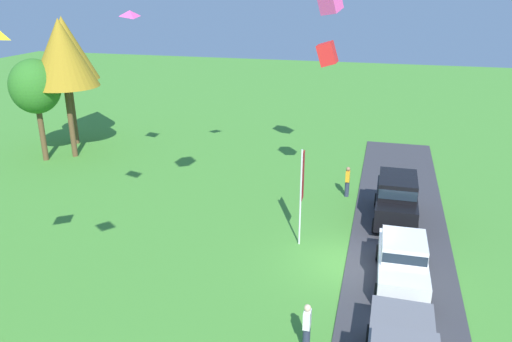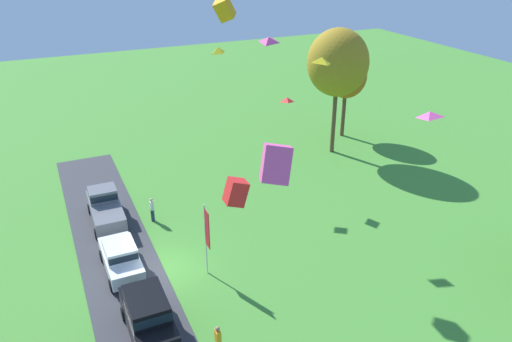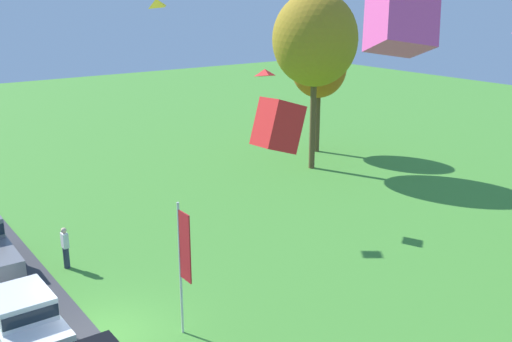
{
  "view_description": "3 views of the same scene",
  "coord_description": "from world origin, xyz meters",
  "px_view_note": "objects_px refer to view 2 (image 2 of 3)",
  "views": [
    {
      "loc": [
        -18.51,
        -0.94,
        10.85
      ],
      "look_at": [
        0.34,
        3.99,
        3.64
      ],
      "focal_mm": 35.0,
      "sensor_mm": 36.0,
      "label": 1
    },
    {
      "loc": [
        23.33,
        -4.77,
        17.48
      ],
      "look_at": [
        0.56,
        5.54,
        5.48
      ],
      "focal_mm": 35.0,
      "sensor_mm": 36.0,
      "label": 2
    },
    {
      "loc": [
        16.41,
        -5.79,
        10.53
      ],
      "look_at": [
        -0.88,
        6.64,
        4.16
      ],
      "focal_mm": 42.0,
      "sensor_mm": 36.0,
      "label": 3
    }
  ],
  "objects_px": {
    "person_watching_sky": "(218,341)",
    "kite_diamond_high_left": "(429,114)",
    "kite_diamond_near_flag": "(322,60)",
    "kite_box_low_drifter": "(224,9)",
    "person_beside_suv": "(152,209)",
    "car_pickup_by_flagpole": "(105,207)",
    "kite_diamond_high_right": "(218,50)",
    "car_suv_near_entrance": "(148,314)",
    "car_sedan_far_end": "(121,257)",
    "flag_banner": "(207,233)",
    "tree_far_right": "(346,76)",
    "tree_far_left": "(338,63)",
    "kite_diamond_mid_center": "(269,40)",
    "kite_diamond_trailing_tail": "(287,100)",
    "kite_box_topmost": "(276,164)",
    "kite_box_over_trees": "(236,192)"
  },
  "relations": [
    {
      "from": "kite_box_low_drifter",
      "to": "kite_diamond_trailing_tail",
      "type": "bearing_deg",
      "value": 116.19
    },
    {
      "from": "car_suv_near_entrance",
      "to": "kite_diamond_trailing_tail",
      "type": "bearing_deg",
      "value": 130.34
    },
    {
      "from": "car_sedan_far_end",
      "to": "kite_diamond_high_right",
      "type": "bearing_deg",
      "value": 132.88
    },
    {
      "from": "person_watching_sky",
      "to": "kite_diamond_high_left",
      "type": "distance_m",
      "value": 14.55
    },
    {
      "from": "car_suv_near_entrance",
      "to": "kite_diamond_near_flag",
      "type": "relative_size",
      "value": 5.68
    },
    {
      "from": "tree_far_left",
      "to": "car_suv_near_entrance",
      "type": "bearing_deg",
      "value": -52.23
    },
    {
      "from": "tree_far_right",
      "to": "kite_box_over_trees",
      "type": "height_order",
      "value": "kite_box_over_trees"
    },
    {
      "from": "person_beside_suv",
      "to": "person_watching_sky",
      "type": "distance_m",
      "value": 12.89
    },
    {
      "from": "car_pickup_by_flagpole",
      "to": "kite_diamond_high_right",
      "type": "height_order",
      "value": "kite_diamond_high_right"
    },
    {
      "from": "car_sedan_far_end",
      "to": "kite_diamond_mid_center",
      "type": "distance_m",
      "value": 15.42
    },
    {
      "from": "car_sedan_far_end",
      "to": "flag_banner",
      "type": "relative_size",
      "value": 0.99
    },
    {
      "from": "kite_diamond_mid_center",
      "to": "person_beside_suv",
      "type": "bearing_deg",
      "value": -99.9
    },
    {
      "from": "kite_diamond_near_flag",
      "to": "kite_box_low_drifter",
      "type": "relative_size",
      "value": 0.74
    },
    {
      "from": "car_suv_near_entrance",
      "to": "tree_far_right",
      "type": "relative_size",
      "value": 0.59
    },
    {
      "from": "car_pickup_by_flagpole",
      "to": "kite_diamond_mid_center",
      "type": "xyz_separation_m",
      "value": [
        2.55,
        10.61,
        10.48
      ]
    },
    {
      "from": "car_suv_near_entrance",
      "to": "tree_far_right",
      "type": "bearing_deg",
      "value": 128.72
    },
    {
      "from": "kite_diamond_mid_center",
      "to": "kite_diamond_near_flag",
      "type": "bearing_deg",
      "value": -12.13
    },
    {
      "from": "car_pickup_by_flagpole",
      "to": "kite_diamond_near_flag",
      "type": "xyz_separation_m",
      "value": [
        11.96,
        8.59,
        11.43
      ]
    },
    {
      "from": "kite_diamond_high_right",
      "to": "flag_banner",
      "type": "bearing_deg",
      "value": -24.34
    },
    {
      "from": "kite_diamond_high_right",
      "to": "kite_diamond_mid_center",
      "type": "xyz_separation_m",
      "value": [
        5.27,
        1.38,
        1.52
      ]
    },
    {
      "from": "kite_diamond_high_right",
      "to": "kite_box_over_trees",
      "type": "xyz_separation_m",
      "value": [
        15.96,
        -5.22,
        -2.29
      ]
    },
    {
      "from": "car_suv_near_entrance",
      "to": "kite_box_low_drifter",
      "type": "distance_m",
      "value": 16.58
    },
    {
      "from": "car_pickup_by_flagpole",
      "to": "kite_box_topmost",
      "type": "xyz_separation_m",
      "value": [
        16.16,
        4.36,
        9.12
      ]
    },
    {
      "from": "kite_box_topmost",
      "to": "car_suv_near_entrance",
      "type": "bearing_deg",
      "value": -137.57
    },
    {
      "from": "person_beside_suv",
      "to": "tree_far_left",
      "type": "xyz_separation_m",
      "value": [
        -5.08,
        17.2,
        6.98
      ]
    },
    {
      "from": "kite_diamond_high_right",
      "to": "kite_diamond_mid_center",
      "type": "distance_m",
      "value": 5.65
    },
    {
      "from": "car_sedan_far_end",
      "to": "kite_diamond_near_flag",
      "type": "distance_m",
      "value": 15.62
    },
    {
      "from": "tree_far_right",
      "to": "tree_far_left",
      "type": "distance_m",
      "value": 4.66
    },
    {
      "from": "car_pickup_by_flagpole",
      "to": "kite_box_low_drifter",
      "type": "distance_m",
      "value": 14.96
    },
    {
      "from": "car_pickup_by_flagpole",
      "to": "kite_diamond_high_right",
      "type": "relative_size",
      "value": 6.44
    },
    {
      "from": "car_pickup_by_flagpole",
      "to": "kite_diamond_near_flag",
      "type": "relative_size",
      "value": 6.2
    },
    {
      "from": "kite_box_over_trees",
      "to": "kite_diamond_trailing_tail",
      "type": "height_order",
      "value": "kite_box_over_trees"
    },
    {
      "from": "car_sedan_far_end",
      "to": "kite_diamond_near_flag",
      "type": "bearing_deg",
      "value": 55.39
    },
    {
      "from": "flag_banner",
      "to": "kite_diamond_near_flag",
      "type": "relative_size",
      "value": 5.5
    },
    {
      "from": "kite_diamond_near_flag",
      "to": "kite_box_over_trees",
      "type": "distance_m",
      "value": 6.73
    },
    {
      "from": "person_beside_suv",
      "to": "flag_banner",
      "type": "xyz_separation_m",
      "value": [
        7.09,
        1.43,
        1.94
      ]
    },
    {
      "from": "kite_diamond_near_flag",
      "to": "kite_box_low_drifter",
      "type": "distance_m",
      "value": 8.84
    },
    {
      "from": "tree_far_left",
      "to": "kite_box_topmost",
      "type": "relative_size",
      "value": 8.14
    },
    {
      "from": "tree_far_right",
      "to": "kite_diamond_high_right",
      "type": "distance_m",
      "value": 14.97
    },
    {
      "from": "car_suv_near_entrance",
      "to": "person_beside_suv",
      "type": "bearing_deg",
      "value": 165.39
    },
    {
      "from": "tree_far_right",
      "to": "flag_banner",
      "type": "xyz_separation_m",
      "value": [
        15.07,
        -18.72,
        -2.91
      ]
    },
    {
      "from": "tree_far_right",
      "to": "kite_box_low_drifter",
      "type": "xyz_separation_m",
      "value": [
        10.05,
        -15.44,
        7.89
      ]
    },
    {
      "from": "person_watching_sky",
      "to": "kite_diamond_high_left",
      "type": "height_order",
      "value": "kite_diamond_high_left"
    },
    {
      "from": "tree_far_left",
      "to": "kite_diamond_high_right",
      "type": "bearing_deg",
      "value": -83.81
    },
    {
      "from": "person_watching_sky",
      "to": "kite_box_over_trees",
      "type": "xyz_separation_m",
      "value": [
        -0.84,
        1.34,
        6.9
      ]
    },
    {
      "from": "kite_box_low_drifter",
      "to": "kite_diamond_high_right",
      "type": "bearing_deg",
      "value": 164.14
    },
    {
      "from": "kite_diamond_mid_center",
      "to": "kite_diamond_trailing_tail",
      "type": "xyz_separation_m",
      "value": [
        -2.01,
        2.45,
        -4.66
      ]
    },
    {
      "from": "tree_far_left",
      "to": "kite_diamond_high_left",
      "type": "distance_m",
      "value": 17.77
    },
    {
      "from": "kite_box_topmost",
      "to": "person_beside_suv",
      "type": "bearing_deg",
      "value": -174.11
    },
    {
      "from": "car_sedan_far_end",
      "to": "kite_diamond_mid_center",
      "type": "xyz_separation_m",
      "value": [
        -3.41,
        10.73,
        10.54
      ]
    }
  ]
}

